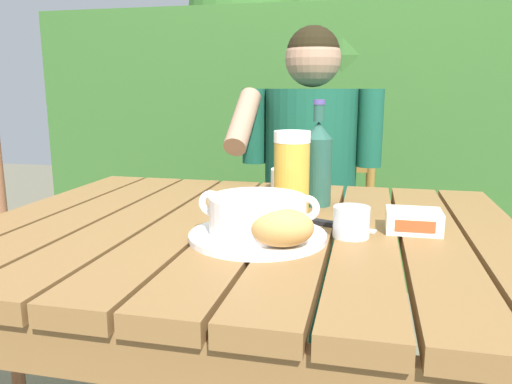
{
  "coord_description": "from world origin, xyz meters",
  "views": [
    {
      "loc": [
        0.25,
        -0.99,
        1.05
      ],
      "look_at": [
        0.03,
        -0.01,
        0.84
      ],
      "focal_mm": 34.72,
      "sensor_mm": 36.0,
      "label": 1
    }
  ],
  "objects": [
    {
      "name": "dining_table",
      "position": [
        0.0,
        0.0,
        0.66
      ],
      "size": [
        1.13,
        0.92,
        0.77
      ],
      "color": "brown",
      "rests_on": "ground_plane"
    },
    {
      "name": "hedge_backdrop",
      "position": [
        -0.0,
        1.89,
        0.97
      ],
      "size": [
        3.12,
        0.92,
        2.36
      ],
      "color": "#325F27",
      "rests_on": "ground_plane"
    },
    {
      "name": "chair_near_diner",
      "position": [
        0.05,
        0.9,
        0.47
      ],
      "size": [
        0.46,
        0.46,
        0.91
      ],
      "color": "olive",
      "rests_on": "ground_plane"
    },
    {
      "name": "person_eating",
      "position": [
        0.05,
        0.7,
        0.74
      ],
      "size": [
        0.48,
        0.47,
        1.25
      ],
      "color": "#154E38",
      "rests_on": "ground_plane"
    },
    {
      "name": "serving_plate",
      "position": [
        0.05,
        -0.11,
        0.77
      ],
      "size": [
        0.26,
        0.26,
        0.01
      ],
      "color": "white",
      "rests_on": "dining_table"
    },
    {
      "name": "soup_bowl",
      "position": [
        0.05,
        -0.11,
        0.81
      ],
      "size": [
        0.23,
        0.18,
        0.08
      ],
      "color": "white",
      "rests_on": "serving_plate"
    },
    {
      "name": "bread_roll",
      "position": [
        0.11,
        -0.18,
        0.81
      ],
      "size": [
        0.13,
        0.11,
        0.07
      ],
      "color": "tan",
      "rests_on": "serving_plate"
    },
    {
      "name": "beer_glass",
      "position": [
        0.08,
        0.13,
        0.86
      ],
      "size": [
        0.08,
        0.08,
        0.19
      ],
      "color": "gold",
      "rests_on": "dining_table"
    },
    {
      "name": "beer_bottle",
      "position": [
        0.13,
        0.2,
        0.87
      ],
      "size": [
        0.07,
        0.07,
        0.26
      ],
      "color": "#234F41",
      "rests_on": "dining_table"
    },
    {
      "name": "water_glass_small",
      "position": [
        0.22,
        -0.05,
        0.79
      ],
      "size": [
        0.07,
        0.07,
        0.06
      ],
      "color": "silver",
      "rests_on": "dining_table"
    },
    {
      "name": "butter_tub",
      "position": [
        0.35,
        0.01,
        0.79
      ],
      "size": [
        0.11,
        0.08,
        0.04
      ],
      "color": "white",
      "rests_on": "dining_table"
    },
    {
      "name": "table_knife",
      "position": [
        0.18,
        0.01,
        0.77
      ],
      "size": [
        0.15,
        0.07,
        0.01
      ],
      "color": "silver",
      "rests_on": "dining_table"
    },
    {
      "name": "diner_bowl",
      "position": [
        0.05,
        0.36,
        0.8
      ],
      "size": [
        0.14,
        0.14,
        0.06
      ],
      "color": "white",
      "rests_on": "dining_table"
    }
  ]
}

